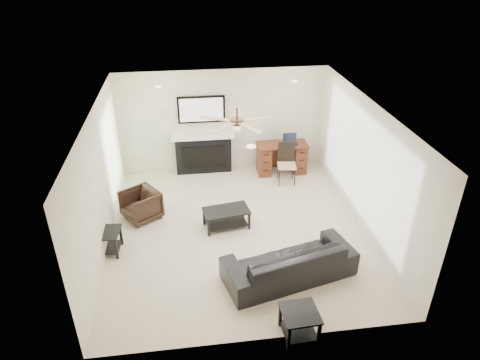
{
  "coord_description": "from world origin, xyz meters",
  "views": [
    {
      "loc": [
        -0.9,
        -6.95,
        5.0
      ],
      "look_at": [
        0.05,
        0.08,
        1.07
      ],
      "focal_mm": 32.0,
      "sensor_mm": 36.0,
      "label": 1
    }
  ],
  "objects_px": {
    "armchair": "(141,205)",
    "desk": "(281,158)",
    "fireplace_unit": "(203,136)",
    "sofa": "(289,261)",
    "coffee_table": "(226,218)"
  },
  "relations": [
    {
      "from": "sofa",
      "to": "fireplace_unit",
      "type": "height_order",
      "value": "fireplace_unit"
    },
    {
      "from": "fireplace_unit",
      "to": "desk",
      "type": "xyz_separation_m",
      "value": [
        1.9,
        -0.29,
        -0.57
      ]
    },
    {
      "from": "sofa",
      "to": "desk",
      "type": "distance_m",
      "value": 3.84
    },
    {
      "from": "armchair",
      "to": "desk",
      "type": "relative_size",
      "value": 0.57
    },
    {
      "from": "fireplace_unit",
      "to": "sofa",
      "type": "bearing_deg",
      "value": -73.63
    },
    {
      "from": "armchair",
      "to": "desk",
      "type": "bearing_deg",
      "value": 82.67
    },
    {
      "from": "armchair",
      "to": "fireplace_unit",
      "type": "height_order",
      "value": "fireplace_unit"
    },
    {
      "from": "fireplace_unit",
      "to": "desk",
      "type": "relative_size",
      "value": 1.57
    },
    {
      "from": "sofa",
      "to": "coffee_table",
      "type": "bearing_deg",
      "value": -74.92
    },
    {
      "from": "coffee_table",
      "to": "desk",
      "type": "distance_m",
      "value": 2.71
    },
    {
      "from": "coffee_table",
      "to": "fireplace_unit",
      "type": "bearing_deg",
      "value": 87.67
    },
    {
      "from": "sofa",
      "to": "fireplace_unit",
      "type": "relative_size",
      "value": 1.16
    },
    {
      "from": "armchair",
      "to": "coffee_table",
      "type": "height_order",
      "value": "armchair"
    },
    {
      "from": "sofa",
      "to": "desk",
      "type": "bearing_deg",
      "value": -114.78
    },
    {
      "from": "armchair",
      "to": "fireplace_unit",
      "type": "relative_size",
      "value": 0.36
    }
  ]
}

